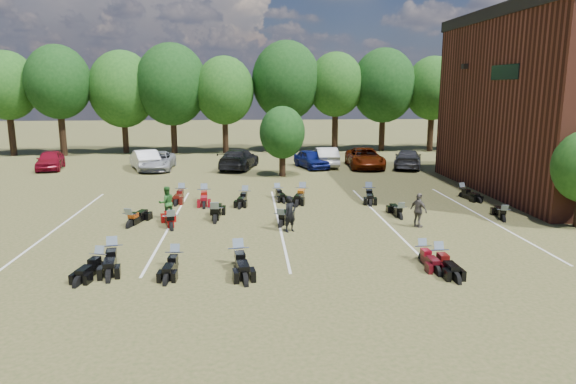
{
  "coord_description": "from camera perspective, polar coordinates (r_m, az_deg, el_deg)",
  "views": [
    {
      "loc": [
        -4.34,
        -20.4,
        6.21
      ],
      "look_at": [
        -2.48,
        4.0,
        1.2
      ],
      "focal_mm": 32.0,
      "sensor_mm": 36.0,
      "label": 1
    }
  ],
  "objects": [
    {
      "name": "person_black",
      "position": [
        22.33,
        0.23,
        -2.44
      ],
      "size": [
        0.7,
        0.63,
        1.6
      ],
      "primitive_type": "imported",
      "rotation": [
        0.0,
        0.0,
        0.55
      ],
      "color": "black",
      "rests_on": "ground"
    },
    {
      "name": "motorcycle_0",
      "position": [
        19.16,
        -20.21,
        -8.08
      ],
      "size": [
        1.01,
        2.13,
        1.14
      ],
      "primitive_type": null,
      "rotation": [
        0.0,
        0.0,
        -0.18
      ],
      "color": "black",
      "rests_on": "ground"
    },
    {
      "name": "motorcycle_20",
      "position": [
        31.18,
        18.79,
        -0.54
      ],
      "size": [
        1.05,
        2.16,
        1.15
      ],
      "primitive_type": null,
      "rotation": [
        0.0,
        0.0,
        0.19
      ],
      "color": "black",
      "rests_on": "ground"
    },
    {
      "name": "motorcycle_2",
      "position": [
        18.61,
        -12.42,
        -8.2
      ],
      "size": [
        0.77,
        2.1,
        1.15
      ],
      "primitive_type": null,
      "rotation": [
        0.0,
        0.0,
        -0.06
      ],
      "color": "black",
      "rests_on": "ground"
    },
    {
      "name": "motorcycle_17",
      "position": [
        28.97,
        1.58,
        -0.81
      ],
      "size": [
        1.37,
        2.53,
        1.34
      ],
      "primitive_type": null,
      "rotation": [
        0.0,
        0.0,
        -0.26
      ],
      "color": "black",
      "rests_on": "ground"
    },
    {
      "name": "parking_lines",
      "position": [
        24.24,
        -1.06,
        -3.26
      ],
      "size": [
        20.1,
        14.0,
        0.01
      ],
      "color": "silver",
      "rests_on": "ground"
    },
    {
      "name": "car_6",
      "position": [
        40.76,
        8.54,
        3.77
      ],
      "size": [
        2.82,
        5.64,
        1.53
      ],
      "primitive_type": "imported",
      "rotation": [
        0.0,
        0.0,
        -0.05
      ],
      "color": "#5D1A05",
      "rests_on": "ground"
    },
    {
      "name": "young_tree_midfield",
      "position": [
        36.11,
        -0.64,
        6.62
      ],
      "size": [
        3.2,
        3.2,
        4.7
      ],
      "color": "black",
      "rests_on": "ground"
    },
    {
      "name": "ground",
      "position": [
        21.76,
        7.35,
        -5.11
      ],
      "size": [
        160.0,
        160.0,
        0.0
      ],
      "primitive_type": "plane",
      "color": "brown",
      "rests_on": "ground"
    },
    {
      "name": "motorcycle_7",
      "position": [
        23.46,
        -12.83,
        -4.07
      ],
      "size": [
        1.26,
        2.41,
        1.28
      ],
      "primitive_type": null,
      "rotation": [
        0.0,
        0.0,
        3.38
      ],
      "color": "maroon",
      "rests_on": "ground"
    },
    {
      "name": "motorcycle_18",
      "position": [
        29.43,
        -1.17,
        -0.61
      ],
      "size": [
        0.97,
        2.13,
        1.15
      ],
      "primitive_type": null,
      "rotation": [
        0.0,
        0.0,
        0.16
      ],
      "color": "black",
      "rests_on": "ground"
    },
    {
      "name": "motorcycle_13",
      "position": [
        26.33,
        22.79,
        -2.99
      ],
      "size": [
        1.1,
        2.11,
        1.13
      ],
      "primitive_type": null,
      "rotation": [
        0.0,
        0.0,
        2.9
      ],
      "color": "black",
      "rests_on": "ground"
    },
    {
      "name": "motorcycle_16",
      "position": [
        28.45,
        -4.8,
        -1.08
      ],
      "size": [
        1.05,
        2.3,
        1.24
      ],
      "primitive_type": null,
      "rotation": [
        0.0,
        0.0,
        -0.16
      ],
      "color": "black",
      "rests_on": "ground"
    },
    {
      "name": "motorcycle_15",
      "position": [
        28.93,
        -9.27,
        -0.98
      ],
      "size": [
        0.93,
        2.43,
        1.33
      ],
      "primitive_type": null,
      "rotation": [
        0.0,
        0.0,
        0.07
      ],
      "color": "maroon",
      "rests_on": "ground"
    },
    {
      "name": "motorcycle_9",
      "position": [
        24.31,
        -8.08,
        -3.34
      ],
      "size": [
        0.87,
        2.51,
        1.39
      ],
      "primitive_type": null,
      "rotation": [
        0.0,
        0.0,
        3.11
      ],
      "color": "black",
      "rests_on": "ground"
    },
    {
      "name": "motorcycle_1",
      "position": [
        19.66,
        -18.86,
        -7.49
      ],
      "size": [
        1.16,
        2.49,
        1.34
      ],
      "primitive_type": null,
      "rotation": [
        0.0,
        0.0,
        0.17
      ],
      "color": "black",
      "rests_on": "ground"
    },
    {
      "name": "car_3",
      "position": [
        39.88,
        -5.48,
        3.68
      ],
      "size": [
        3.43,
        5.72,
        1.55
      ],
      "primitive_type": "imported",
      "rotation": [
        0.0,
        0.0,
        2.89
      ],
      "color": "black",
      "rests_on": "ground"
    },
    {
      "name": "motorcycle_14",
      "position": [
        29.64,
        -11.72,
        -0.77
      ],
      "size": [
        0.85,
        2.28,
        1.25
      ],
      "primitive_type": null,
      "rotation": [
        0.0,
        0.0,
        -0.06
      ],
      "color": "#480E0A",
      "rests_on": "ground"
    },
    {
      "name": "motorcycle_11",
      "position": [
        23.34,
        -0.79,
        -3.86
      ],
      "size": [
        1.26,
        2.24,
        1.19
      ],
      "primitive_type": null,
      "rotation": [
        0.0,
        0.0,
        2.85
      ],
      "color": "black",
      "rests_on": "ground"
    },
    {
      "name": "motorcycle_5",
      "position": [
        19.12,
        16.4,
        -7.87
      ],
      "size": [
        0.7,
        2.16,
        1.2
      ],
      "primitive_type": null,
      "rotation": [
        0.0,
        0.0,
        0.01
      ],
      "color": "black",
      "rests_on": "ground"
    },
    {
      "name": "motorcycle_6",
      "position": [
        19.53,
        14.7,
        -7.36
      ],
      "size": [
        0.67,
        2.02,
        1.12
      ],
      "primitive_type": null,
      "rotation": [
        0.0,
        0.0,
        0.02
      ],
      "color": "#40090E",
      "rests_on": "ground"
    },
    {
      "name": "car_2",
      "position": [
        40.44,
        -14.28,
        3.36
      ],
      "size": [
        2.33,
        4.96,
        1.37
      ],
      "primitive_type": "imported",
      "rotation": [
        0.0,
        0.0,
        0.01
      ],
      "color": "#979AA0",
      "rests_on": "ground"
    },
    {
      "name": "motorcycle_8",
      "position": [
        24.33,
        -17.12,
        -3.74
      ],
      "size": [
        1.26,
        2.33,
        1.24
      ],
      "primitive_type": null,
      "rotation": [
        0.0,
        0.0,
        2.88
      ],
      "color": "black",
      "rests_on": "ground"
    },
    {
      "name": "car_7",
      "position": [
        41.21,
        13.17,
        3.6
      ],
      "size": [
        3.48,
        5.32,
        1.43
      ],
      "primitive_type": "imported",
      "rotation": [
        0.0,
        0.0,
        2.82
      ],
      "color": "#39393E",
      "rests_on": "ground"
    },
    {
      "name": "motorcycle_3",
      "position": [
        18.44,
        -5.49,
        -8.16
      ],
      "size": [
        1.09,
        2.49,
        1.34
      ],
      "primitive_type": null,
      "rotation": [
        0.0,
        0.0,
        0.14
      ],
      "color": "black",
      "rests_on": "ground"
    },
    {
      "name": "car_0",
      "position": [
        43.39,
        -24.9,
        3.24
      ],
      "size": [
        2.53,
        4.57,
        1.47
      ],
      "primitive_type": "imported",
      "rotation": [
        0.0,
        0.0,
        0.19
      ],
      "color": "maroon",
      "rests_on": "ground"
    },
    {
      "name": "person_grey",
      "position": [
        23.75,
        14.31,
        -2.0
      ],
      "size": [
        0.8,
        0.99,
        1.57
      ],
      "primitive_type": "imported",
      "rotation": [
        0.0,
        0.0,
        2.11
      ],
      "color": "#514B46",
      "rests_on": "ground"
    },
    {
      "name": "motorcycle_12",
      "position": [
        25.3,
        12.34,
        -2.91
      ],
      "size": [
        0.67,
        2.05,
        1.14
      ],
      "primitive_type": null,
      "rotation": [
        0.0,
        0.0,
        3.15
      ],
      "color": "black",
      "rests_on": "ground"
    },
    {
      "name": "car_5",
      "position": [
        41.14,
        4.19,
        3.94
      ],
      "size": [
        1.68,
        4.71,
        1.55
      ],
      "primitive_type": "imported",
      "rotation": [
        0.0,
        0.0,
        3.13
      ],
      "color": "#ACABA7",
      "rests_on": "ground"
    },
    {
      "name": "car_1",
      "position": [
        40.99,
        -15.65,
        3.51
      ],
      "size": [
        3.19,
        4.94,
        1.54
      ],
      "primitive_type": "imported",
      "rotation": [
        0.0,
        0.0,
        3.51
      ],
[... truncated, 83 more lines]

